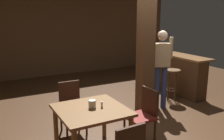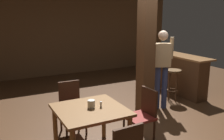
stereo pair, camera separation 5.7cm
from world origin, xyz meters
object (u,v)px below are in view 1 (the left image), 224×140
Objects in this scene: dining_table at (91,116)px; bar_stool_near at (172,77)px; salt_shaker at (102,104)px; bar_counter at (174,73)px; chair_north at (72,104)px; standing_person at (161,64)px; napkin_cup at (92,104)px; chair_east at (144,113)px.

bar_stool_near is (2.70, 1.31, -0.05)m from dining_table.
salt_shaker is 0.04× the size of bar_counter.
bar_counter is (3.22, 0.95, 0.01)m from chair_north.
standing_person is at bearing -155.15° from bar_stool_near.
chair_north is 7.75× the size of napkin_cup.
standing_person is (2.12, 1.04, 0.38)m from dining_table.
standing_person is at bearing 4.09° from chair_north.
bar_counter is at bearing 29.53° from napkin_cup.
chair_east is 7.75× the size of napkin_cup.
dining_table is at bearing -90.89° from chair_north.
bar_stool_near is (0.58, 0.27, -0.43)m from standing_person.
bar_counter reaches higher than napkin_cup.
standing_person reaches higher than bar_stool_near.
chair_north is 2.17m from standing_person.
bar_counter is at bearing 35.61° from standing_person.
napkin_cup is (-0.88, 0.05, 0.29)m from chair_east.
chair_east is at bearing -45.96° from chair_north.
chair_north is at bearing 90.86° from napkin_cup.
standing_person reaches higher than chair_north.
bar_stool_near is at bearing -135.24° from bar_counter.
standing_person is 2.27× the size of bar_stool_near.
salt_shaker is 0.12× the size of bar_stool_near.
standing_person is (2.10, 1.02, 0.20)m from napkin_cup.
dining_table is 1.09× the size of chair_north.
napkin_cup is at bearing -154.28° from bar_stool_near.
dining_table is 0.49× the size of bar_counter.
chair_north is 1.17× the size of bar_stool_near.
salt_shaker is at bearing -151.45° from standing_person.
chair_east is 1.00× the size of chair_north.
salt_shaker is at bearing -20.73° from napkin_cup.
bar_stool_near is at bearing 27.73° from salt_shaker.
bar_counter is 0.75m from bar_stool_near.
standing_person reaches higher than salt_shaker.
bar_counter reaches higher than chair_east.
napkin_cup is at bearing -154.04° from standing_person.
standing_person is at bearing 28.55° from salt_shaker.
salt_shaker is at bearing -152.27° from bar_stool_near.
chair_north is (-0.89, 0.92, 0.00)m from chair_east.
dining_table is 0.91m from chair_east.
dining_table is 0.56× the size of standing_person.
napkin_cup is 3.70m from bar_counter.
chair_east is 0.80m from salt_shaker.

